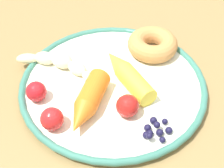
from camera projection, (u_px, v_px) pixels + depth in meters
The scene contains 10 objects.
dining_table at pixel (122, 139), 0.65m from camera, with size 1.12×0.75×0.77m.
plate at pixel (112, 85), 0.60m from camera, with size 0.33×0.33×0.02m.
banana at pixel (60, 64), 0.61m from camera, with size 0.14×0.13×0.03m.
carrot_orange at pixel (88, 102), 0.54m from camera, with size 0.12×0.11×0.04m.
carrot_yellow at pixel (127, 74), 0.59m from camera, with size 0.14×0.05×0.03m.
donut at pixel (153, 44), 0.65m from camera, with size 0.10×0.10×0.03m, color #C18347.
blueberry_pile at pixel (156, 130), 0.51m from camera, with size 0.05×0.05×0.02m.
tomato_near at pixel (36, 91), 0.56m from camera, with size 0.03×0.03×0.03m, color red.
tomato_mid at pixel (127, 106), 0.53m from camera, with size 0.04×0.04×0.04m, color red.
tomato_far at pixel (52, 119), 0.51m from camera, with size 0.04×0.04×0.04m, color red.
Camera 1 is at (0.34, -0.17, 1.20)m, focal length 53.18 mm.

